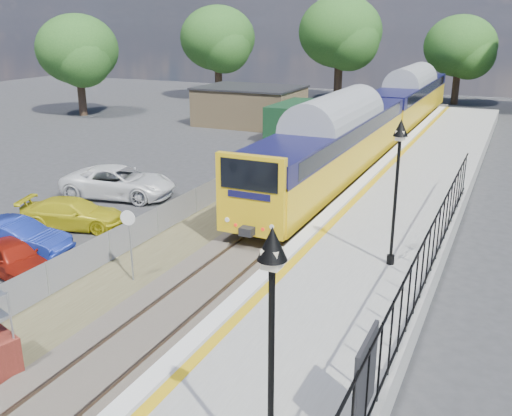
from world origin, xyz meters
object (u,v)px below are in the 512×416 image
Objects in this scene: train at (381,114)px; car_yellow at (73,213)px; car_blue at (15,238)px; victorian_lamp_south at (272,304)px; speed_sign at (130,235)px; victorian_lamp_north at (398,159)px; car_white at (119,182)px; car_red at (13,257)px.

train is 9.47× the size of car_yellow.
victorian_lamp_south is at bearing -126.74° from car_blue.
speed_sign reaches higher than car_yellow.
victorian_lamp_north is 0.11× the size of train.
speed_sign is (-8.00, 7.00, -2.62)m from victorian_lamp_south.
speed_sign reaches higher than car_white.
victorian_lamp_north reaches higher than speed_sign.
victorian_lamp_south reaches higher than speed_sign.
victorian_lamp_south reaches higher than car_red.
victorian_lamp_south is 1.00× the size of victorian_lamp_north.
car_yellow is (-0.16, 3.19, -0.05)m from car_blue.
speed_sign is at bearing -58.35° from car_red.
victorian_lamp_north is at bearing 9.51° from speed_sign.
car_blue is at bearing 165.06° from car_yellow.
victorian_lamp_south is 10.00m from victorian_lamp_north.
victorian_lamp_north is at bearing -86.00° from car_blue.
car_yellow is 0.79× the size of car_white.
car_blue reaches higher than car_yellow.
train is at bearing 99.99° from victorian_lamp_south.
car_blue is at bearing 177.50° from car_white.
victorian_lamp_south is at bearing -88.85° from victorian_lamp_north.
victorian_lamp_north is 1.12× the size of car_blue.
train is 24.35m from speed_sign.
speed_sign is at bearing -138.89° from car_yellow.
speed_sign is 5.34m from car_blue.
victorian_lamp_north is 1.83× the size of speed_sign.
victorian_lamp_south reaches higher than car_blue.
car_white is (-8.90, -16.61, -1.58)m from train.
victorian_lamp_north is 13.85m from car_blue.
victorian_lamp_north is 1.07× the size of car_yellow.
car_white is (-14.20, 4.60, -3.54)m from victorian_lamp_north.
speed_sign is at bearing -99.46° from car_blue.
car_red is (-12.06, 5.83, -3.69)m from victorian_lamp_south.
speed_sign is (-7.80, -3.00, -2.62)m from victorian_lamp_north.
car_blue is at bearing -107.80° from train.
car_red is at bearing 179.15° from car_yellow.
car_blue is 3.19m from car_yellow.
victorian_lamp_south is 1.12× the size of car_blue.
car_blue is at bearing 151.89° from victorian_lamp_south.
train is 26.27m from car_red.
train is (-5.50, 31.21, -1.96)m from victorian_lamp_south.
car_white is at bearing 30.57° from car_red.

